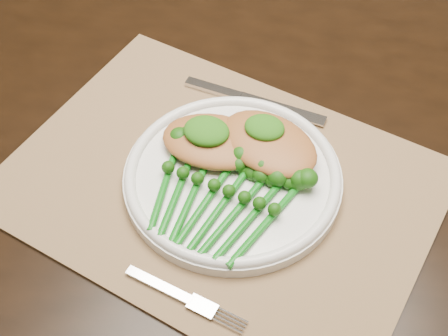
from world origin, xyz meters
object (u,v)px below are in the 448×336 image
(placemat, at_px, (220,185))
(chicken_fillet_left, at_px, (214,141))
(broccolini_bundle, at_px, (213,205))
(dinner_plate, at_px, (233,176))
(dining_table, at_px, (247,224))

(placemat, height_order, chicken_fillet_left, chicken_fillet_left)
(broccolini_bundle, bearing_deg, chicken_fillet_left, 116.45)
(dinner_plate, bearing_deg, dining_table, 99.32)
(placemat, bearing_deg, dinner_plate, 38.01)
(dining_table, xyz_separation_m, placemat, (0.02, -0.20, 0.38))
(placemat, relative_size, chicken_fillet_left, 3.89)
(dining_table, relative_size, placemat, 3.42)
(dinner_plate, height_order, chicken_fillet_left, chicken_fillet_left)
(dining_table, height_order, chicken_fillet_left, chicken_fillet_left)
(chicken_fillet_left, bearing_deg, placemat, -66.34)
(placemat, distance_m, chicken_fillet_left, 0.05)
(chicken_fillet_left, distance_m, broccolini_bundle, 0.09)
(dinner_plate, bearing_deg, broccolini_bundle, -96.94)
(placemat, xyz_separation_m, broccolini_bundle, (0.01, -0.05, 0.02))
(dining_table, height_order, broccolini_bundle, broccolini_bundle)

